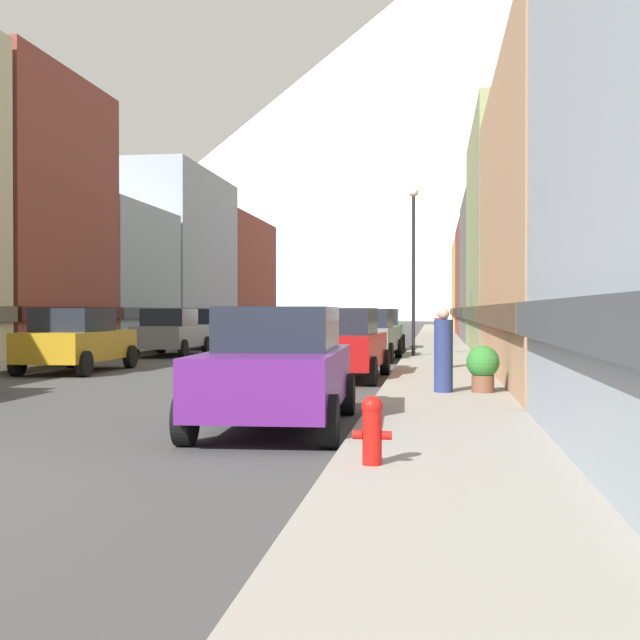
# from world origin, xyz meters

# --- Properties ---
(sidewalk_left) EXTENTS (2.50, 100.00, 0.15)m
(sidewalk_left) POSITION_xyz_m (-6.25, 35.00, 0.07)
(sidewalk_left) COLOR gray
(sidewalk_left) RESTS_ON ground
(sidewalk_right) EXTENTS (2.50, 100.00, 0.15)m
(sidewalk_right) POSITION_xyz_m (6.25, 35.00, 0.07)
(sidewalk_right) COLOR gray
(sidewalk_right) RESTS_ON ground
(storefront_left_3) EXTENTS (10.20, 8.62, 6.80)m
(storefront_left_3) POSITION_xyz_m (-12.45, 31.93, 3.27)
(storefront_left_3) COLOR #99A5B2
(storefront_left_3) RESTS_ON ground
(storefront_left_4) EXTENTS (9.60, 12.59, 10.23)m
(storefront_left_4) POSITION_xyz_m (-12.15, 42.88, 4.95)
(storefront_left_4) COLOR #99A5B2
(storefront_left_4) RESTS_ON ground
(storefront_left_5) EXTENTS (7.97, 13.91, 8.88)m
(storefront_left_5) POSITION_xyz_m (-11.33, 56.27, 4.28)
(storefront_left_5) COLOR brown
(storefront_left_5) RESTS_ON ground
(storefront_right_1) EXTENTS (6.60, 13.28, 7.47)m
(storefront_right_1) POSITION_xyz_m (10.65, 13.35, 3.59)
(storefront_right_1) COLOR tan
(storefront_right_1) RESTS_ON ground
(storefront_right_2) EXTENTS (7.19, 11.22, 8.89)m
(storefront_right_2) POSITION_xyz_m (10.95, 25.86, 4.29)
(storefront_right_2) COLOR #8C9966
(storefront_right_2) RESTS_ON ground
(storefront_right_3) EXTENTS (10.28, 9.79, 7.43)m
(storefront_right_3) POSITION_xyz_m (12.49, 36.69, 3.58)
(storefront_right_3) COLOR #66605B
(storefront_right_3) RESTS_ON ground
(storefront_right_4) EXTENTS (7.00, 10.02, 7.19)m
(storefront_right_4) POSITION_xyz_m (10.85, 46.97, 3.46)
(storefront_right_4) COLOR brown
(storefront_right_4) RESTS_ON ground
(storefront_right_5) EXTENTS (7.91, 11.23, 7.00)m
(storefront_right_5) POSITION_xyz_m (11.31, 57.96, 3.37)
(storefront_right_5) COLOR #D8B259
(storefront_right_5) RESTS_ON ground
(car_left_1) EXTENTS (2.09, 4.42, 1.78)m
(car_left_1) POSITION_xyz_m (-3.80, 15.03, 0.90)
(car_left_1) COLOR #B28419
(car_left_1) RESTS_ON ground
(car_left_2) EXTENTS (2.16, 4.45, 1.78)m
(car_left_2) POSITION_xyz_m (-3.80, 23.33, 0.90)
(car_left_2) COLOR slate
(car_left_2) RESTS_ON ground
(car_left_3) EXTENTS (2.07, 4.40, 1.78)m
(car_left_3) POSITION_xyz_m (-3.80, 29.45, 0.90)
(car_left_3) COLOR #19478C
(car_left_3) RESTS_ON ground
(car_right_0) EXTENTS (2.20, 4.46, 1.78)m
(car_right_0) POSITION_xyz_m (3.80, 5.16, 0.90)
(car_right_0) COLOR #591E72
(car_right_0) RESTS_ON ground
(car_right_1) EXTENTS (2.18, 4.46, 1.78)m
(car_right_1) POSITION_xyz_m (3.80, 13.55, 0.90)
(car_right_1) COLOR #9E1111
(car_right_1) RESTS_ON ground
(car_right_2) EXTENTS (2.24, 4.48, 1.78)m
(car_right_2) POSITION_xyz_m (3.80, 21.46, 0.90)
(car_right_2) COLOR slate
(car_right_2) RESTS_ON ground
(car_right_3) EXTENTS (2.13, 4.43, 1.78)m
(car_right_3) POSITION_xyz_m (3.80, 27.52, 0.90)
(car_right_3) COLOR #265933
(car_right_3) RESTS_ON ground
(fire_hydrant_near) EXTENTS (0.40, 0.22, 0.70)m
(fire_hydrant_near) POSITION_xyz_m (5.45, 1.68, 0.53)
(fire_hydrant_near) COLOR red
(fire_hydrant_near) RESTS_ON sidewalk_right
(potted_plant_0) EXTENTS (0.63, 0.63, 0.90)m
(potted_plant_0) POSITION_xyz_m (7.00, 9.35, 0.65)
(potted_plant_0) COLOR brown
(potted_plant_0) RESTS_ON sidewalk_right
(pedestrian_0) EXTENTS (0.36, 0.36, 1.62)m
(pedestrian_0) POSITION_xyz_m (6.25, 9.30, 0.89)
(pedestrian_0) COLOR navy
(pedestrian_0) RESTS_ON sidewalk_right
(pedestrian_1) EXTENTS (0.36, 0.36, 1.58)m
(pedestrian_1) POSITION_xyz_m (6.25, 15.92, 0.87)
(pedestrian_1) COLOR maroon
(pedestrian_1) RESTS_ON sidewalk_right
(streetlamp_right) EXTENTS (0.36, 0.36, 5.86)m
(streetlamp_right) POSITION_xyz_m (5.35, 21.99, 3.99)
(streetlamp_right) COLOR black
(streetlamp_right) RESTS_ON sidewalk_right
(mountain_backdrop) EXTENTS (275.28, 275.28, 119.75)m
(mountain_backdrop) POSITION_xyz_m (16.83, 260.00, 59.87)
(mountain_backdrop) COLOR white
(mountain_backdrop) RESTS_ON ground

